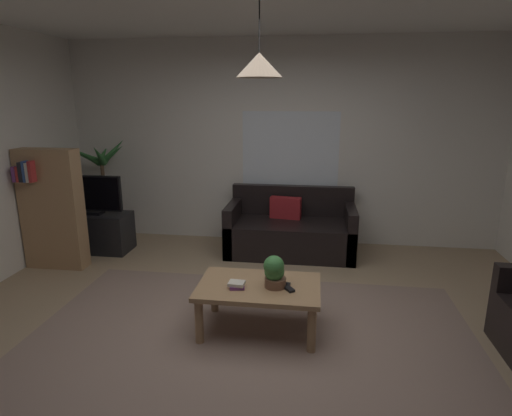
# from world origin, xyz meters

# --- Properties ---
(floor) EXTENTS (5.76, 5.10, 0.02)m
(floor) POSITION_xyz_m (0.00, 0.00, -0.01)
(floor) COLOR #9E8466
(floor) RESTS_ON ground
(rug) EXTENTS (3.74, 2.81, 0.01)m
(rug) POSITION_xyz_m (0.00, -0.20, 0.00)
(rug) COLOR gray
(rug) RESTS_ON ground
(wall_back) EXTENTS (5.88, 0.06, 2.71)m
(wall_back) POSITION_xyz_m (0.00, 2.58, 1.36)
(wall_back) COLOR silver
(wall_back) RESTS_ON ground
(window_pane) EXTENTS (1.28, 0.01, 1.18)m
(window_pane) POSITION_xyz_m (0.14, 2.55, 1.19)
(window_pane) COLOR white
(couch_under_window) EXTENTS (1.61, 0.81, 0.82)m
(couch_under_window) POSITION_xyz_m (0.20, 2.09, 0.28)
(couch_under_window) COLOR black
(couch_under_window) RESTS_ON ground
(coffee_table) EXTENTS (1.03, 0.66, 0.42)m
(coffee_table) POSITION_xyz_m (0.05, 0.14, 0.36)
(coffee_table) COLOR #A87F56
(coffee_table) RESTS_ON ground
(book_on_table_0) EXTENTS (0.14, 0.14, 0.03)m
(book_on_table_0) POSITION_xyz_m (-0.12, 0.07, 0.43)
(book_on_table_0) COLOR #72387F
(book_on_table_0) RESTS_ON coffee_table
(book_on_table_1) EXTENTS (0.14, 0.11, 0.03)m
(book_on_table_1) POSITION_xyz_m (-0.13, 0.06, 0.46)
(book_on_table_1) COLOR beige
(book_on_table_1) RESTS_ON coffee_table
(remote_on_table_0) EXTENTS (0.13, 0.16, 0.02)m
(remote_on_table_0) POSITION_xyz_m (0.29, 0.10, 0.43)
(remote_on_table_0) COLOR black
(remote_on_table_0) RESTS_ON coffee_table
(remote_on_table_1) EXTENTS (0.17, 0.07, 0.02)m
(remote_on_table_1) POSITION_xyz_m (0.23, 0.17, 0.43)
(remote_on_table_1) COLOR black
(remote_on_table_1) RESTS_ON coffee_table
(potted_plant_on_table) EXTENTS (0.19, 0.19, 0.28)m
(potted_plant_on_table) POSITION_xyz_m (0.18, 0.12, 0.56)
(potted_plant_on_table) COLOR brown
(potted_plant_on_table) RESTS_ON coffee_table
(tv_stand) EXTENTS (0.90, 0.44, 0.50)m
(tv_stand) POSITION_xyz_m (-2.33, 1.80, 0.25)
(tv_stand) COLOR black
(tv_stand) RESTS_ON ground
(tv) EXTENTS (0.80, 0.16, 0.50)m
(tv) POSITION_xyz_m (-2.33, 1.78, 0.76)
(tv) COLOR black
(tv) RESTS_ON tv_stand
(potted_palm_corner) EXTENTS (0.92, 0.85, 1.43)m
(potted_palm_corner) POSITION_xyz_m (-2.40, 2.22, 0.66)
(potted_palm_corner) COLOR brown
(potted_palm_corner) RESTS_ON ground
(bookshelf_corner) EXTENTS (0.70, 0.31, 1.40)m
(bookshelf_corner) POSITION_xyz_m (-2.52, 1.22, 0.71)
(bookshelf_corner) COLOR #A87F56
(bookshelf_corner) RESTS_ON ground
(pendant_lamp) EXTENTS (0.35, 0.35, 0.61)m
(pendant_lamp) POSITION_xyz_m (0.05, 0.14, 2.19)
(pendant_lamp) COLOR black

